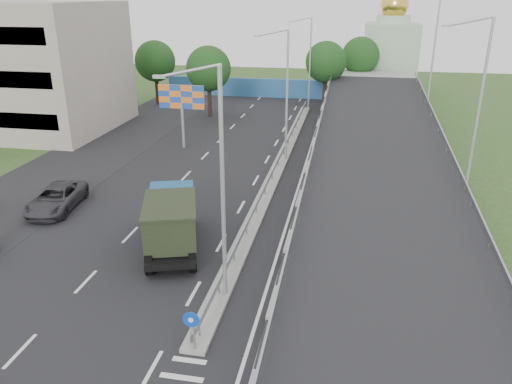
% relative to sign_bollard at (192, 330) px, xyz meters
% --- Properties ---
extents(road_surface, '(26.00, 90.00, 0.04)m').
position_rel_sign_bollard_xyz_m(road_surface, '(-3.00, 17.83, -1.03)').
color(road_surface, black).
rests_on(road_surface, ground).
extents(parking_strip, '(8.00, 90.00, 0.05)m').
position_rel_sign_bollard_xyz_m(parking_strip, '(-16.00, 17.83, -1.03)').
color(parking_strip, black).
rests_on(parking_strip, ground).
extents(median, '(1.00, 44.00, 0.20)m').
position_rel_sign_bollard_xyz_m(median, '(0.00, 21.83, -0.93)').
color(median, gray).
rests_on(median, ground).
extents(overpass_ramp, '(10.00, 50.00, 3.50)m').
position_rel_sign_bollard_xyz_m(overpass_ramp, '(7.50, 21.83, 0.72)').
color(overpass_ramp, gray).
rests_on(overpass_ramp, ground).
extents(median_guardrail, '(0.09, 44.00, 0.71)m').
position_rel_sign_bollard_xyz_m(median_guardrail, '(0.00, 21.83, -0.28)').
color(median_guardrail, gray).
rests_on(median_guardrail, median).
extents(sign_bollard, '(0.64, 0.23, 1.67)m').
position_rel_sign_bollard_xyz_m(sign_bollard, '(0.00, 0.00, 0.00)').
color(sign_bollard, black).
rests_on(sign_bollard, median).
extents(lamp_post_near, '(2.74, 0.18, 10.08)m').
position_rel_sign_bollard_xyz_m(lamp_post_near, '(0.11, 3.83, 4.77)').
color(lamp_post_near, '#B2B5B7').
rests_on(lamp_post_near, median).
extents(lamp_post_mid, '(2.74, 0.18, 10.08)m').
position_rel_sign_bollard_xyz_m(lamp_post_mid, '(0.11, 23.83, 4.77)').
color(lamp_post_mid, '#B2B5B7').
rests_on(lamp_post_mid, median).
extents(lamp_post_far, '(2.74, 0.18, 10.08)m').
position_rel_sign_bollard_xyz_m(lamp_post_far, '(0.11, 43.83, 4.77)').
color(lamp_post_far, '#B2B5B7').
rests_on(lamp_post_far, median).
extents(blue_wall, '(30.00, 0.50, 2.40)m').
position_rel_sign_bollard_xyz_m(blue_wall, '(-4.00, 49.83, 0.17)').
color(blue_wall, '#296698').
rests_on(blue_wall, ground).
extents(church, '(7.00, 7.00, 13.80)m').
position_rel_sign_bollard_xyz_m(church, '(10.00, 57.83, 4.28)').
color(church, '#B2CCAD').
rests_on(church, ground).
extents(billboard, '(4.00, 0.24, 5.50)m').
position_rel_sign_bollard_xyz_m(billboard, '(-9.00, 25.83, 3.15)').
color(billboard, '#B2B5B7').
rests_on(billboard, ground).
extents(tree_left_mid, '(4.80, 4.80, 7.60)m').
position_rel_sign_bollard_xyz_m(tree_left_mid, '(-10.00, 37.83, 4.14)').
color(tree_left_mid, black).
rests_on(tree_left_mid, ground).
extents(tree_median_far, '(4.80, 4.80, 7.60)m').
position_rel_sign_bollard_xyz_m(tree_median_far, '(2.00, 45.83, 4.14)').
color(tree_median_far, black).
rests_on(tree_median_far, ground).
extents(tree_left_far, '(4.80, 4.80, 7.60)m').
position_rel_sign_bollard_xyz_m(tree_left_far, '(-18.00, 42.83, 4.14)').
color(tree_left_far, black).
rests_on(tree_left_far, ground).
extents(tree_ramp_far, '(4.80, 4.80, 7.60)m').
position_rel_sign_bollard_xyz_m(tree_ramp_far, '(6.00, 52.83, 4.14)').
color(tree_ramp_far, black).
rests_on(tree_ramp_far, ground).
extents(dump_truck, '(4.35, 7.09, 2.94)m').
position_rel_sign_bollard_xyz_m(dump_truck, '(-3.63, 7.93, 0.59)').
color(dump_truck, black).
rests_on(dump_truck, ground).
extents(parked_car_c, '(3.11, 5.55, 1.47)m').
position_rel_sign_bollard_xyz_m(parked_car_c, '(-12.53, 11.42, -0.30)').
color(parked_car_c, '#353439').
rests_on(parked_car_c, ground).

